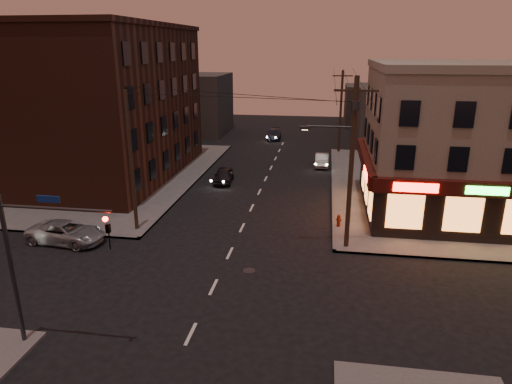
% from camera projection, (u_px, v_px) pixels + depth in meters
% --- Properties ---
extents(ground, '(120.00, 120.00, 0.00)m').
position_uv_depth(ground, '(213.00, 287.00, 23.11)').
color(ground, black).
rests_on(ground, ground).
extents(sidewalk_ne, '(24.00, 28.00, 0.15)m').
position_uv_depth(sidewalk_ne, '(476.00, 190.00, 38.35)').
color(sidewalk_ne, '#514F4C').
rests_on(sidewalk_ne, ground).
extents(sidewalk_nw, '(24.00, 28.00, 0.15)m').
position_uv_depth(sidewalk_nw, '(78.00, 173.00, 43.58)').
color(sidewalk_nw, '#514F4C').
rests_on(sidewalk_nw, ground).
extents(pizza_building, '(15.85, 12.85, 10.50)m').
position_uv_depth(pizza_building, '(480.00, 141.00, 31.79)').
color(pizza_building, gray).
rests_on(pizza_building, sidewalk_ne).
extents(brick_apartment, '(12.00, 20.00, 13.00)m').
position_uv_depth(brick_apartment, '(105.00, 104.00, 41.06)').
color(brick_apartment, '#402014').
rests_on(brick_apartment, sidewalk_nw).
extents(bg_building_ne_a, '(10.00, 12.00, 7.00)m').
position_uv_depth(bg_building_ne_a, '(399.00, 116.00, 55.76)').
color(bg_building_ne_a, '#3F3D3A').
rests_on(bg_building_ne_a, ground).
extents(bg_building_nw, '(9.00, 10.00, 8.00)m').
position_uv_depth(bg_building_nw, '(194.00, 104.00, 63.30)').
color(bg_building_nw, '#3F3D3A').
rests_on(bg_building_nw, ground).
extents(bg_building_ne_b, '(8.00, 8.00, 6.00)m').
position_uv_depth(bg_building_ne_b, '(372.00, 105.00, 69.37)').
color(bg_building_ne_b, '#3F3D3A').
rests_on(bg_building_ne_b, ground).
extents(utility_pole_main, '(4.20, 0.44, 10.00)m').
position_uv_depth(utility_pole_main, '(350.00, 155.00, 25.83)').
color(utility_pole_main, '#382619').
rests_on(utility_pole_main, sidewalk_ne).
extents(utility_pole_far, '(0.26, 0.26, 9.00)m').
position_uv_depth(utility_pole_far, '(341.00, 112.00, 50.81)').
color(utility_pole_far, '#382619').
rests_on(utility_pole_far, sidewalk_ne).
extents(utility_pole_west, '(0.24, 0.24, 9.00)m').
position_uv_depth(utility_pole_west, '(131.00, 162.00, 28.79)').
color(utility_pole_west, '#382619').
rests_on(utility_pole_west, sidewalk_nw).
extents(traffic_signal, '(4.49, 0.32, 6.47)m').
position_uv_depth(traffic_signal, '(33.00, 252.00, 17.38)').
color(traffic_signal, '#333538').
rests_on(traffic_signal, ground).
extents(suv_cross, '(5.02, 2.72, 1.34)m').
position_uv_depth(suv_cross, '(66.00, 232.00, 28.17)').
color(suv_cross, gray).
rests_on(suv_cross, ground).
extents(sedan_near, '(1.83, 3.94, 1.31)m').
position_uv_depth(sedan_near, '(223.00, 175.00, 40.61)').
color(sedan_near, black).
rests_on(sedan_near, ground).
extents(sedan_mid, '(1.37, 3.79, 1.24)m').
position_uv_depth(sedan_mid, '(322.00, 160.00, 46.20)').
color(sedan_mid, gray).
rests_on(sedan_mid, ground).
extents(sedan_far, '(2.02, 4.45, 1.26)m').
position_uv_depth(sedan_far, '(274.00, 134.00, 59.56)').
color(sedan_far, '#192032').
rests_on(sedan_far, ground).
extents(fire_hydrant, '(0.38, 0.38, 0.84)m').
position_uv_depth(fire_hydrant, '(339.00, 220.00, 30.37)').
color(fire_hydrant, maroon).
rests_on(fire_hydrant, sidewalk_ne).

